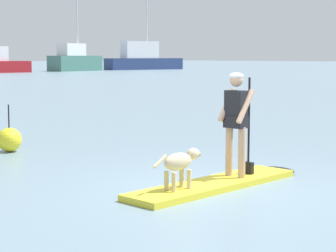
{
  "coord_description": "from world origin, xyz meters",
  "views": [
    {
      "loc": [
        -7.43,
        -6.07,
        2.07
      ],
      "look_at": [
        0.0,
        1.0,
        0.9
      ],
      "focal_mm": 66.11,
      "sensor_mm": 36.0,
      "label": 1
    }
  ],
  "objects_px": {
    "marker_buoy": "(9,140)",
    "paddleboard": "(223,182)",
    "dog": "(180,163)",
    "moored_boat_far_port": "(75,60)",
    "person_paddler": "(236,117)",
    "moored_boat_starboard": "(143,59)"
  },
  "relations": [
    {
      "from": "paddleboard",
      "to": "moored_boat_far_port",
      "type": "relative_size",
      "value": 0.31
    },
    {
      "from": "paddleboard",
      "to": "marker_buoy",
      "type": "bearing_deg",
      "value": 94.6
    },
    {
      "from": "dog",
      "to": "person_paddler",
      "type": "bearing_deg",
      "value": -0.81
    },
    {
      "from": "paddleboard",
      "to": "dog",
      "type": "height_order",
      "value": "dog"
    },
    {
      "from": "paddleboard",
      "to": "person_paddler",
      "type": "xyz_separation_m",
      "value": [
        0.32,
        -0.0,
        1.03
      ]
    },
    {
      "from": "dog",
      "to": "moored_boat_starboard",
      "type": "bearing_deg",
      "value": 46.29
    },
    {
      "from": "marker_buoy",
      "to": "moored_boat_far_port",
      "type": "bearing_deg",
      "value": 51.01
    },
    {
      "from": "paddleboard",
      "to": "moored_boat_far_port",
      "type": "xyz_separation_m",
      "value": [
        44.95,
        61.61,
        1.42
      ]
    },
    {
      "from": "moored_boat_far_port",
      "to": "marker_buoy",
      "type": "xyz_separation_m",
      "value": [
        -45.39,
        -56.08,
        -1.21
      ]
    },
    {
      "from": "moored_boat_far_port",
      "to": "moored_boat_starboard",
      "type": "height_order",
      "value": "moored_boat_far_port"
    },
    {
      "from": "paddleboard",
      "to": "dog",
      "type": "relative_size",
      "value": 3.62
    },
    {
      "from": "person_paddler",
      "to": "moored_boat_far_port",
      "type": "xyz_separation_m",
      "value": [
        44.62,
        61.62,
        0.39
      ]
    },
    {
      "from": "dog",
      "to": "moored_boat_far_port",
      "type": "relative_size",
      "value": 0.08
    },
    {
      "from": "moored_boat_far_port",
      "to": "marker_buoy",
      "type": "relative_size",
      "value": 11.56
    },
    {
      "from": "person_paddler",
      "to": "dog",
      "type": "bearing_deg",
      "value": 179.19
    },
    {
      "from": "person_paddler",
      "to": "moored_boat_far_port",
      "type": "relative_size",
      "value": 0.14
    },
    {
      "from": "paddleboard",
      "to": "marker_buoy",
      "type": "relative_size",
      "value": 3.56
    },
    {
      "from": "paddleboard",
      "to": "person_paddler",
      "type": "height_order",
      "value": "person_paddler"
    },
    {
      "from": "marker_buoy",
      "to": "paddleboard",
      "type": "bearing_deg",
      "value": -85.4
    },
    {
      "from": "paddleboard",
      "to": "dog",
      "type": "bearing_deg",
      "value": 179.19
    },
    {
      "from": "paddleboard",
      "to": "dog",
      "type": "xyz_separation_m",
      "value": [
        -1.01,
        0.01,
        0.45
      ]
    },
    {
      "from": "person_paddler",
      "to": "dog",
      "type": "relative_size",
      "value": 1.69
    }
  ]
}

